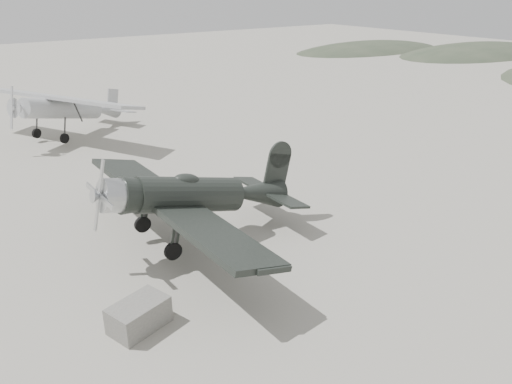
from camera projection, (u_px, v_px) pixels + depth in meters
ground at (251, 248)px, 19.30m from camera, size 160.00×160.00×0.00m
hill_east_north at (478, 53)px, 72.43m from camera, size 36.00×18.00×6.00m
hill_northeast at (369, 49)px, 76.07m from camera, size 32.00×16.00×5.20m
lowwing_monoplane at (198, 195)px, 19.03m from camera, size 8.34×11.55×3.76m
highwing_monoplane at (66, 105)px, 32.10m from camera, size 9.45×11.88×3.52m
equipment_block at (139, 315)px, 14.71m from camera, size 1.93×1.51×0.85m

